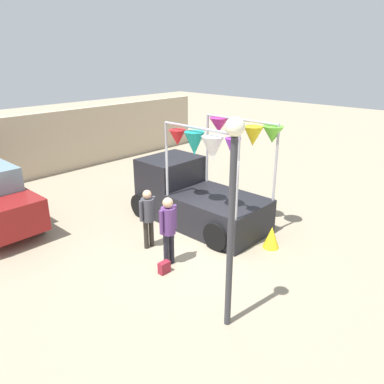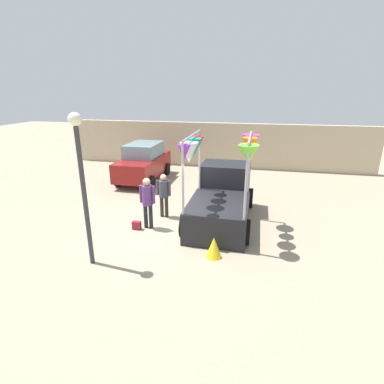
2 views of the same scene
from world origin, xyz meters
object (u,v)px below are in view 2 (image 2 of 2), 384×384
person_customer (147,198)px  person_vendor (164,192)px  parked_car (144,162)px  street_lamp (81,170)px  folded_kite_bundle_sunflower (214,247)px  vendor_truck (222,194)px  handbag (137,225)px

person_customer → person_vendor: person_customer is taller
parked_car → street_lamp: size_ratio=1.01×
folded_kite_bundle_sunflower → person_customer: bearing=150.2°
vendor_truck → parked_car: vendor_truck is taller
handbag → parked_car: bearing=108.4°
street_lamp → handbag: bearing=80.0°
person_customer → folded_kite_bundle_sunflower: bearing=-29.8°
handbag → person_vendor: bearing=64.3°
parked_car → street_lamp: street_lamp is taller
person_customer → vendor_truck: bearing=29.2°
person_vendor → street_lamp: (-0.97, -3.38, 1.60)m
folded_kite_bundle_sunflower → street_lamp: bearing=-162.6°
street_lamp → parked_car: bearing=100.7°
vendor_truck → parked_car: bearing=138.3°
handbag → street_lamp: size_ratio=0.07×
person_vendor → street_lamp: 3.87m
folded_kite_bundle_sunflower → handbag: bearing=156.9°
person_customer → street_lamp: bearing=-107.2°
handbag → folded_kite_bundle_sunflower: (2.77, -1.18, 0.16)m
person_vendor → street_lamp: size_ratio=0.41×
person_vendor → handbag: 1.58m
vendor_truck → folded_kite_bundle_sunflower: vendor_truck is taller
parked_car → person_customer: bearing=-67.6°
person_vendor → street_lamp: street_lamp is taller
parked_car → vendor_truck: bearing=-41.7°
vendor_truck → person_vendor: bearing=-172.4°
parked_car → person_vendor: (2.41, -4.27, 0.02)m
parked_car → person_customer: size_ratio=2.29×
vendor_truck → parked_car: size_ratio=1.04×
person_customer → street_lamp: size_ratio=0.44×
vendor_truck → street_lamp: size_ratio=1.05×
vendor_truck → person_vendor: size_ratio=2.58×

